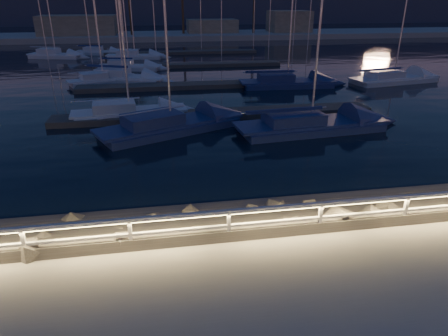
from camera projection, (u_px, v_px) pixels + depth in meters
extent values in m
plane|color=#A19D91|center=(289.00, 234.00, 12.91)|extent=(400.00, 400.00, 0.00)
cube|color=#A19D91|center=(319.00, 287.00, 10.69)|extent=(240.00, 5.00, 0.20)
cube|color=#635D55|center=(276.00, 218.00, 14.39)|extent=(240.00, 3.45, 1.29)
plane|color=black|center=(172.00, 36.00, 85.65)|extent=(320.00, 320.00, 0.00)
plane|color=black|center=(287.00, 264.00, 13.39)|extent=(400.00, 400.00, 0.00)
cube|color=white|center=(24.00, 244.00, 11.50)|extent=(0.11, 0.11, 1.00)
cube|color=white|center=(130.00, 235.00, 11.95)|extent=(0.11, 0.11, 1.00)
cube|color=white|center=(229.00, 226.00, 12.41)|extent=(0.11, 0.11, 1.00)
cube|color=white|center=(320.00, 218.00, 12.87)|extent=(0.11, 0.11, 1.00)
cube|color=white|center=(405.00, 210.00, 13.33)|extent=(0.11, 0.11, 1.00)
cube|color=white|center=(291.00, 207.00, 12.52)|extent=(44.00, 0.12, 0.12)
cube|color=white|center=(290.00, 220.00, 12.72)|extent=(44.00, 0.09, 0.09)
cube|color=#F7D86F|center=(291.00, 209.00, 12.53)|extent=(44.00, 0.04, 0.03)
sphere|color=#635D55|center=(47.00, 241.00, 12.71)|extent=(0.73, 0.73, 0.73)
sphere|color=#635D55|center=(137.00, 231.00, 13.39)|extent=(0.80, 0.80, 0.80)
sphere|color=#635D55|center=(43.00, 243.00, 12.58)|extent=(0.96, 0.96, 0.96)
sphere|color=#635D55|center=(126.00, 225.00, 13.99)|extent=(1.09, 1.09, 1.09)
sphere|color=#635D55|center=(214.00, 232.00, 12.98)|extent=(0.92, 0.92, 0.92)
cube|color=#5A534B|center=(216.00, 114.00, 27.57)|extent=(22.00, 2.00, 0.40)
cube|color=#5A534B|center=(200.00, 85.00, 36.63)|extent=(22.00, 2.00, 0.40)
cube|color=#5A534B|center=(189.00, 65.00, 47.51)|extent=(22.00, 2.00, 0.40)
cube|color=#5A534B|center=(182.00, 52.00, 58.38)|extent=(22.00, 2.00, 0.40)
cube|color=#A19D91|center=(173.00, 36.00, 80.05)|extent=(160.00, 14.00, 1.20)
cube|color=gray|center=(79.00, 27.00, 76.51)|extent=(14.00, 8.00, 4.00)
cube|color=gray|center=(212.00, 28.00, 81.59)|extent=(10.00, 6.00, 3.00)
cube|color=gray|center=(289.00, 23.00, 82.81)|extent=(8.00, 7.00, 4.60)
cylinder|color=brown|center=(129.00, 5.00, 74.71)|extent=(0.44, 0.44, 10.50)
cylinder|color=brown|center=(183.00, 9.00, 77.44)|extent=(0.44, 0.44, 9.00)
cylinder|color=brown|center=(254.00, 2.00, 78.18)|extent=(0.44, 0.44, 11.50)
cube|color=#33394F|center=(164.00, 7.00, 129.14)|extent=(220.00, 30.00, 14.00)
cube|color=silver|center=(130.00, 116.00, 27.39)|extent=(7.32, 3.07, 0.55)
cube|color=silver|center=(130.00, 111.00, 27.25)|extent=(7.87, 2.78, 0.15)
cube|color=silver|center=(114.00, 107.00, 26.87)|extent=(2.93, 2.05, 0.66)
cylinder|color=silver|center=(120.00, 12.00, 24.77)|extent=(0.12, 0.12, 12.35)
cylinder|color=silver|center=(106.00, 100.00, 26.55)|extent=(4.43, 0.53, 0.08)
cube|color=navy|center=(171.00, 129.00, 24.67)|extent=(8.93, 6.12, 0.61)
cube|color=navy|center=(171.00, 123.00, 24.51)|extent=(9.39, 6.03, 0.17)
cube|color=navy|center=(153.00, 120.00, 23.75)|extent=(3.90, 3.31, 0.73)
cylinder|color=silver|center=(143.00, 112.00, 23.23)|extent=(4.88, 2.29, 0.09)
cube|color=navy|center=(311.00, 128.00, 24.78)|extent=(9.05, 3.81, 0.59)
cube|color=navy|center=(311.00, 122.00, 24.63)|extent=(9.74, 3.45, 0.16)
cube|color=navy|center=(293.00, 118.00, 24.19)|extent=(3.63, 2.54, 0.70)
cylinder|color=silver|center=(285.00, 110.00, 23.83)|extent=(5.48, 0.64, 0.09)
cube|color=silver|center=(104.00, 82.00, 38.25)|extent=(6.43, 4.22, 0.52)
cube|color=silver|center=(103.00, 79.00, 38.12)|extent=(6.79, 4.13, 0.14)
cube|color=silver|center=(94.00, 76.00, 37.57)|extent=(2.78, 2.32, 0.61)
cylinder|color=silver|center=(96.00, 18.00, 35.98)|extent=(0.11, 0.11, 10.62)
cylinder|color=silver|center=(89.00, 71.00, 37.18)|extent=(3.57, 1.53, 0.08)
cube|color=silver|center=(124.00, 81.00, 38.97)|extent=(8.16, 5.33, 0.60)
cube|color=silver|center=(123.00, 77.00, 38.82)|extent=(8.61, 5.22, 0.16)
cube|color=silver|center=(113.00, 72.00, 38.89)|extent=(3.53, 2.94, 0.71)
cylinder|color=silver|center=(116.00, 0.00, 36.12)|extent=(0.13, 0.13, 13.47)
cylinder|color=silver|center=(107.00, 66.00, 38.78)|extent=(4.52, 1.92, 0.09)
cube|color=navy|center=(287.00, 85.00, 36.92)|extent=(8.20, 3.08, 0.58)
cube|color=navy|center=(288.00, 81.00, 36.77)|extent=(8.86, 2.71, 0.16)
cube|color=navy|center=(276.00, 77.00, 36.50)|extent=(3.24, 2.17, 0.69)
cylinder|color=silver|center=(270.00, 72.00, 36.23)|extent=(5.05, 0.33, 0.08)
cube|color=silver|center=(393.00, 81.00, 38.78)|extent=(8.71, 4.20, 0.56)
cube|color=silver|center=(394.00, 77.00, 38.64)|extent=(9.32, 3.91, 0.15)
cube|color=silver|center=(385.00, 74.00, 38.14)|extent=(3.56, 2.62, 0.66)
cylinder|color=silver|center=(381.00, 69.00, 37.76)|extent=(5.15, 0.99, 0.08)
cube|color=silver|center=(129.00, 69.00, 45.51)|extent=(6.93, 3.54, 0.52)
cube|color=silver|center=(129.00, 66.00, 45.38)|extent=(7.40, 3.33, 0.14)
cube|color=silver|center=(121.00, 63.00, 45.28)|extent=(2.86, 2.16, 0.61)
cylinder|color=silver|center=(124.00, 11.00, 43.07)|extent=(0.11, 0.11, 11.49)
cylinder|color=silver|center=(116.00, 58.00, 45.12)|extent=(4.06, 0.94, 0.08)
cube|color=silver|center=(135.00, 57.00, 53.88)|extent=(7.26, 3.38, 0.50)
cube|color=silver|center=(135.00, 55.00, 53.75)|extent=(7.78, 3.12, 0.14)
cube|color=silver|center=(127.00, 53.00, 53.61)|extent=(2.95, 2.14, 0.59)
cylinder|color=silver|center=(131.00, 6.00, 51.32)|extent=(0.11, 0.11, 12.12)
cylinder|color=silver|center=(123.00, 49.00, 53.43)|extent=(4.32, 0.75, 0.07)
cube|color=silver|center=(56.00, 57.00, 54.30)|extent=(7.33, 4.34, 0.59)
cube|color=silver|center=(56.00, 54.00, 54.15)|extent=(7.77, 4.19, 0.16)
cube|color=silver|center=(49.00, 51.00, 54.13)|extent=(3.11, 2.48, 0.70)
cylinder|color=silver|center=(48.00, 5.00, 51.73)|extent=(0.13, 0.13, 12.07)
cylinder|color=silver|center=(45.00, 47.00, 53.98)|extent=(4.16, 1.42, 0.09)
cube|color=silver|center=(100.00, 54.00, 57.59)|extent=(6.62, 3.71, 0.49)
cube|color=silver|center=(99.00, 51.00, 57.47)|extent=(7.04, 3.54, 0.13)
cube|color=silver|center=(93.00, 49.00, 57.43)|extent=(2.78, 2.17, 0.58)
cylinder|color=silver|center=(94.00, 10.00, 55.28)|extent=(0.11, 0.11, 10.92)
cylinder|color=silver|center=(90.00, 46.00, 57.30)|extent=(3.81, 1.12, 0.07)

